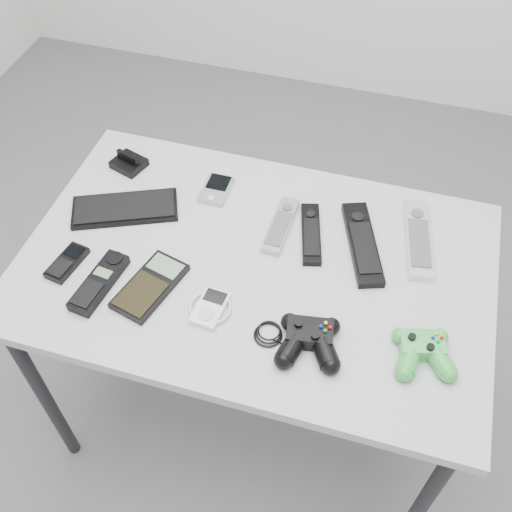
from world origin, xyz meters
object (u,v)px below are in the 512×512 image
(pda_keyboard, at_px, (125,208))
(controller_black, at_px, (309,339))
(remote_silver_b, at_px, (418,238))
(calculator, at_px, (150,286))
(remote_black_a, at_px, (311,233))
(remote_silver_a, at_px, (281,225))
(controller_green, at_px, (423,350))
(cordless_handset, at_px, (99,282))
(desk, at_px, (255,279))
(pda, at_px, (216,189))
(remote_black_b, at_px, (362,243))
(mobile_phone, at_px, (67,262))
(mp3_player, at_px, (210,308))

(pda_keyboard, bearing_deg, controller_black, -48.97)
(remote_silver_b, xyz_separation_m, calculator, (-0.57, -0.31, -0.00))
(remote_black_a, height_order, calculator, remote_black_a)
(controller_black, bearing_deg, remote_silver_a, 106.02)
(remote_silver_b, distance_m, controller_green, 0.32)
(cordless_handset, bearing_deg, remote_silver_a, 47.11)
(desk, relative_size, pda, 10.41)
(cordless_handset, bearing_deg, controller_black, 5.28)
(remote_silver_a, height_order, cordless_handset, cordless_handset)
(remote_silver_a, distance_m, remote_black_a, 0.08)
(calculator, bearing_deg, remote_silver_b, 43.57)
(remote_black_b, relative_size, controller_black, 1.10)
(cordless_handset, distance_m, controller_black, 0.49)
(mobile_phone, height_order, mp3_player, mobile_phone)
(pda, distance_m, mobile_phone, 0.42)
(remote_black_a, bearing_deg, remote_silver_b, -2.32)
(pda, distance_m, cordless_handset, 0.40)
(cordless_handset, relative_size, controller_green, 1.29)
(remote_silver_a, bearing_deg, mobile_phone, -148.67)
(controller_green, bearing_deg, remote_black_b, 107.86)
(controller_green, bearing_deg, desk, 145.26)
(remote_black_a, xyz_separation_m, mp3_player, (-0.16, -0.28, -0.00))
(mobile_phone, relative_size, controller_green, 0.83)
(remote_black_a, bearing_deg, remote_silver_a, 161.17)
(remote_black_a, bearing_deg, mp3_player, -135.15)
(desk, distance_m, mp3_player, 0.18)
(pda_keyboard, distance_m, remote_black_b, 0.60)
(pda, relative_size, remote_silver_a, 0.57)
(remote_silver_a, distance_m, controller_green, 0.46)
(pda_keyboard, xyz_separation_m, mp3_player, (0.31, -0.23, 0.00))
(remote_black_b, distance_m, remote_silver_b, 0.14)
(pda_keyboard, bearing_deg, cordless_handset, -102.84)
(mp3_player, bearing_deg, remote_black_b, 48.70)
(pda, height_order, remote_black_b, remote_black_b)
(remote_silver_a, distance_m, mp3_player, 0.29)
(remote_black_b, relative_size, mp3_player, 2.57)
(controller_green, bearing_deg, remote_silver_b, 82.87)
(desk, distance_m, pda, 0.27)
(remote_silver_b, bearing_deg, calculator, -160.77)
(desk, height_order, remote_silver_b, remote_silver_b)
(desk, bearing_deg, pda_keyboard, 169.20)
(remote_silver_a, relative_size, calculator, 1.01)
(remote_black_b, bearing_deg, remote_black_a, 161.35)
(desk, bearing_deg, remote_black_a, 47.84)
(remote_silver_b, xyz_separation_m, controller_green, (0.04, -0.32, 0.01))
(remote_black_b, xyz_separation_m, controller_black, (-0.06, -0.30, 0.01))
(desk, height_order, controller_black, controller_black)
(cordless_handset, bearing_deg, remote_black_b, 34.80)
(calculator, relative_size, mp3_player, 1.85)
(remote_black_b, xyz_separation_m, calculator, (-0.44, -0.26, -0.00))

